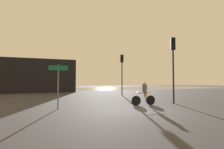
{
  "coord_description": "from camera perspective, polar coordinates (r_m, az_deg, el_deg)",
  "views": [
    {
      "loc": [
        -4.71,
        -8.7,
        1.6
      ],
      "look_at": [
        0.5,
        5.0,
        2.2
      ],
      "focal_mm": 28.0,
      "sensor_mm": 36.0,
      "label": 1
    }
  ],
  "objects": [
    {
      "name": "ground_plane",
      "position": [
        10.02,
        7.67,
        -11.52
      ],
      "size": [
        120.0,
        120.0,
        0.0
      ],
      "primitive_type": "plane",
      "color": "#333338"
    },
    {
      "name": "water_strip",
      "position": [
        39.06,
        -13.93,
        -4.62
      ],
      "size": [
        80.0,
        16.0,
        0.01
      ],
      "primitive_type": "cube",
      "color": "slate",
      "rests_on": "ground"
    },
    {
      "name": "distant_building",
      "position": [
        28.97,
        -27.9,
        -0.37
      ],
      "size": [
        15.73,
        4.0,
        4.92
      ],
      "primitive_type": "cube",
      "color": "black",
      "rests_on": "ground"
    },
    {
      "name": "traffic_light_near_right",
      "position": [
        13.68,
        19.33,
        5.13
      ],
      "size": [
        0.4,
        0.42,
        4.85
      ],
      "rotation": [
        0.0,
        0.0,
        2.65
      ],
      "color": "black",
      "rests_on": "ground"
    },
    {
      "name": "traffic_light_far_right",
      "position": [
        20.69,
        3.29,
        2.39
      ],
      "size": [
        0.4,
        0.42,
        4.79
      ],
      "rotation": [
        0.0,
        0.0,
        3.68
      ],
      "color": "black",
      "rests_on": "ground"
    },
    {
      "name": "direction_sign_post",
      "position": [
        10.77,
        -17.17,
        -1.73
      ],
      "size": [
        1.09,
        0.19,
        2.6
      ],
      "rotation": [
        0.0,
        0.0,
        2.99
      ],
      "color": "slate",
      "rests_on": "ground"
    },
    {
      "name": "cyclist",
      "position": [
        12.05,
        10.49,
        -6.02
      ],
      "size": [
        1.7,
        0.46,
        1.62
      ],
      "rotation": [
        0.0,
        0.0,
        1.46
      ],
      "color": "black",
      "rests_on": "ground"
    }
  ]
}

